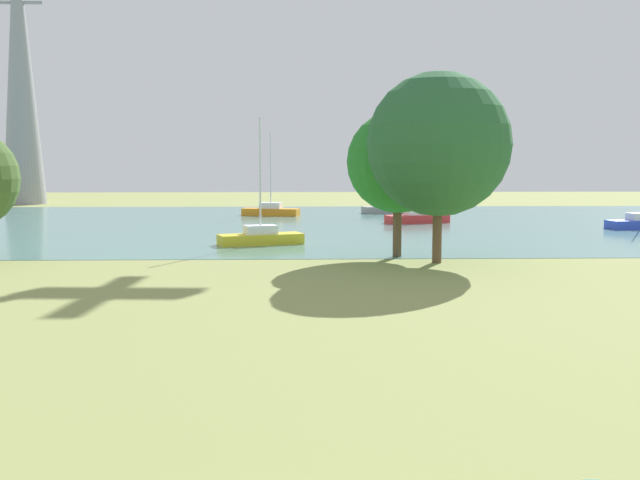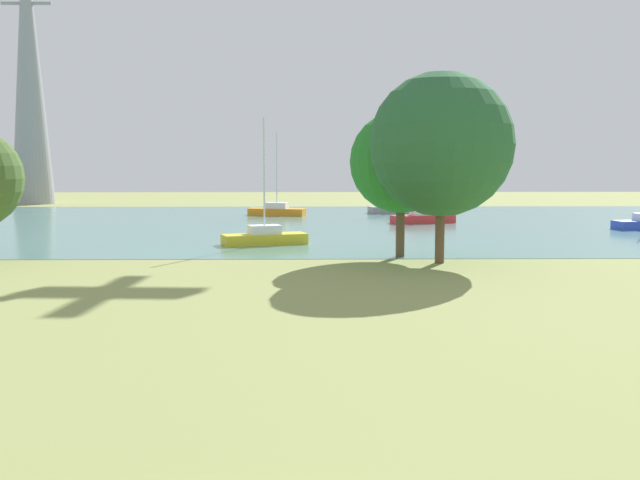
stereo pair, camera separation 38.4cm
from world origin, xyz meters
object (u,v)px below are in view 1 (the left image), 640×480
Objects in this scene: sailboat_yellow at (261,237)px; sailboat_orange at (271,210)px; tree_east_far at (398,162)px; tree_west_far at (439,144)px; electricity_pylon at (20,61)px; sailboat_gray at (389,208)px; sailboat_red at (417,217)px.

sailboat_yellow is 1.02× the size of sailboat_orange.
sailboat_yellow is 9.98m from tree_east_far.
electricity_pylon is (-35.52, 47.04, 9.35)m from tree_west_far.
sailboat_gray is at bearing 13.69° from sailboat_orange.
electricity_pylon is at bearing 124.37° from sailboat_yellow.
sailboat_yellow is at bearing -89.63° from sailboat_orange.
tree_east_far reaches higher than sailboat_yellow.
electricity_pylon is at bearing 146.56° from sailboat_red.
tree_west_far reaches higher than sailboat_gray.
electricity_pylon is at bearing 146.90° from sailboat_orange.
sailboat_yellow is at bearing 138.01° from tree_west_far.
sailboat_yellow is 49.65m from electricity_pylon.
sailboat_orange is 0.24× the size of electricity_pylon.
sailboat_yellow is at bearing -55.63° from electricity_pylon.
sailboat_yellow is 0.24× the size of electricity_pylon.
tree_west_far is at bearing -92.84° from sailboat_gray.
sailboat_red is 20.52m from tree_east_far.
sailboat_yellow reaches higher than sailboat_gray.
tree_east_far is 57.06m from electricity_pylon.
electricity_pylon reaches higher than tree_west_far.
tree_east_far is 0.81× the size of tree_west_far.
electricity_pylon reaches higher than tree_east_far.
sailboat_orange is at bearing -33.10° from electricity_pylon.
sailboat_yellow is at bearing -112.93° from sailboat_gray.
tree_east_far is at bearing -37.86° from sailboat_yellow.
sailboat_red is 47.79m from electricity_pylon.
tree_east_far is at bearing -52.82° from electricity_pylon.
sailboat_gray is at bearing 83.91° from tree_east_far.
electricity_pylon reaches higher than sailboat_red.
sailboat_gray is 1.00× the size of sailboat_orange.
sailboat_red is at bearing 83.55° from tree_west_far.
electricity_pylon is (-37.12, 14.84, 14.48)m from sailboat_gray.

